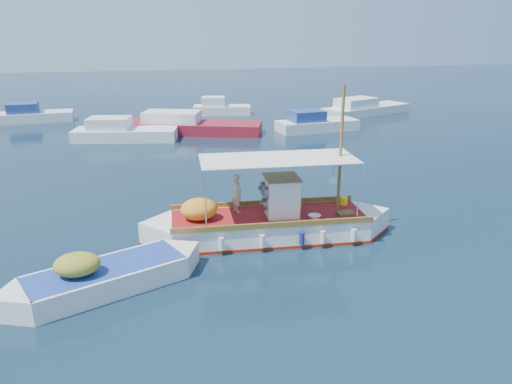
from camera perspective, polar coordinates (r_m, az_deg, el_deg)
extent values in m
plane|color=black|center=(19.24, 2.81, -4.83)|extent=(160.00, 160.00, 0.00)
cube|color=white|center=(18.87, 1.44, -4.18)|extent=(7.31, 2.81, 1.05)
cube|color=white|center=(18.59, -9.53, -4.81)|extent=(2.39, 2.39, 1.05)
cube|color=white|center=(19.81, 11.71, -3.46)|extent=(2.39, 2.39, 1.05)
cube|color=maroon|center=(19.00, 1.43, -5.06)|extent=(7.41, 2.90, 0.17)
cube|color=maroon|center=(18.69, 1.45, -2.75)|extent=(7.29, 2.62, 0.06)
cube|color=brown|center=(19.76, 0.81, -1.20)|extent=(7.27, 0.53, 0.19)
cube|color=brown|center=(17.54, 2.18, -3.79)|extent=(7.27, 0.53, 0.19)
cube|color=white|center=(18.53, 2.92, -0.53)|extent=(1.22, 1.31, 1.44)
cube|color=brown|center=(18.30, 2.96, 1.68)|extent=(1.32, 1.41, 0.06)
cylinder|color=slate|center=(18.03, 1.21, -0.08)|extent=(0.24, 0.49, 0.48)
cylinder|color=slate|center=(18.61, 0.87, 0.51)|extent=(0.24, 0.49, 0.48)
cylinder|color=slate|center=(18.49, 1.03, -1.33)|extent=(0.24, 0.49, 0.48)
cylinder|color=brown|center=(18.64, 9.66, 4.71)|extent=(0.12, 0.12, 4.78)
cylinder|color=brown|center=(18.50, 7.35, 3.49)|extent=(1.72, 0.18, 0.08)
cylinder|color=silver|center=(19.05, -6.20, 1.05)|extent=(0.04, 0.04, 2.15)
cylinder|color=silver|center=(17.05, -5.79, -1.01)|extent=(0.04, 0.04, 2.15)
cylinder|color=silver|center=(20.06, 9.55, 1.79)|extent=(0.04, 0.04, 2.15)
cylinder|color=silver|center=(18.17, 11.63, -0.08)|extent=(0.04, 0.04, 2.15)
cube|color=silver|center=(18.08, 2.55, 3.81)|extent=(5.77, 2.63, 0.04)
ellipsoid|color=orange|center=(18.26, -6.53, -1.96)|extent=(1.40, 1.22, 0.80)
cube|color=yellow|center=(19.35, 4.79, -1.39)|extent=(0.25, 0.19, 0.38)
cylinder|color=yellow|center=(20.02, 10.02, -1.02)|extent=(0.30, 0.30, 0.33)
cube|color=brown|center=(19.03, 10.20, -2.40)|extent=(0.65, 0.47, 0.11)
cylinder|color=#B2B2B2|center=(18.54, 6.71, -2.79)|extent=(0.51, 0.51, 0.11)
cylinder|color=white|center=(17.76, 8.79, 1.29)|extent=(0.29, 0.05, 0.29)
cylinder|color=white|center=(17.38, -3.98, -5.93)|extent=(0.20, 0.20, 0.46)
cylinder|color=navy|center=(17.83, 5.28, -5.32)|extent=(0.20, 0.20, 0.46)
cylinder|color=white|center=(18.38, 11.09, -4.86)|extent=(0.20, 0.20, 0.46)
imported|color=#B8B299|center=(18.80, -2.19, -0.12)|extent=(0.46, 0.61, 1.49)
cube|color=white|center=(15.99, -16.68, -9.69)|extent=(4.96, 3.50, 0.91)
cube|color=white|center=(15.53, -24.85, -11.59)|extent=(1.66, 1.66, 0.91)
cube|color=white|center=(16.76, -9.21, -7.76)|extent=(1.66, 1.66, 0.91)
cube|color=navy|center=(15.80, -16.83, -8.30)|extent=(4.88, 3.32, 0.05)
ellipsoid|color=olive|center=(15.45, -19.77, -7.80)|extent=(1.65, 1.53, 0.66)
cube|color=silver|center=(36.52, -14.67, 6.23)|extent=(7.42, 3.67, 1.00)
cube|color=silver|center=(36.60, -16.43, 7.55)|extent=(3.17, 2.53, 0.80)
cube|color=maroon|center=(38.07, -7.27, 7.16)|extent=(10.61, 5.90, 1.00)
cube|color=silver|center=(38.29, -9.59, 8.48)|extent=(4.64, 3.56, 0.80)
cube|color=silver|center=(38.93, 7.01, 7.41)|extent=(6.46, 3.00, 1.00)
cube|color=navy|center=(38.36, 5.81, 8.66)|extent=(2.71, 2.18, 0.80)
cube|color=silver|center=(47.05, 12.47, 8.99)|extent=(9.21, 5.77, 1.00)
cube|color=silver|center=(45.95, 11.39, 9.98)|extent=(4.13, 3.39, 0.80)
cube|color=silver|center=(46.39, -23.85, 7.74)|extent=(6.14, 2.84, 1.00)
cube|color=navy|center=(46.35, -25.10, 8.71)|extent=(2.55, 2.17, 0.80)
cube|color=silver|center=(46.19, -3.90, 9.20)|extent=(5.41, 2.92, 1.00)
cube|color=silver|center=(46.09, -4.90, 10.29)|extent=(2.33, 2.05, 0.80)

